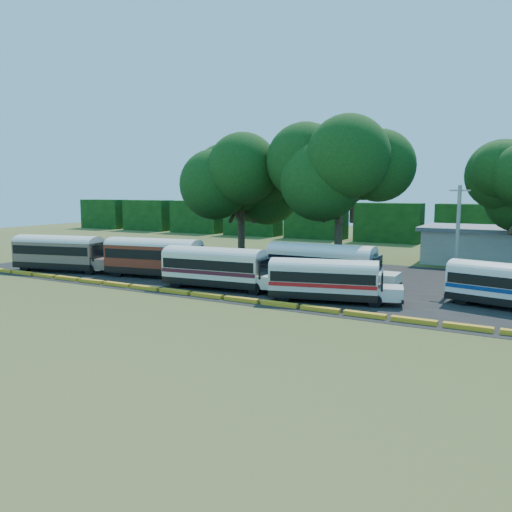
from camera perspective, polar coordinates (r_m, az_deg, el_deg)
The scene contains 13 objects.
ground at distance 35.74m, azimuth -4.55°, elevation -5.28°, with size 160.00×160.00×0.00m, color #304717.
asphalt_strip at distance 45.62m, azimuth 4.86°, elevation -2.48°, with size 64.00×24.00×0.02m, color black.
curb at distance 36.53m, azimuth -3.69°, elevation -4.75°, with size 53.70×0.45×0.30m.
treeline_backdrop at distance 79.57m, azimuth 14.90°, elevation 3.72°, with size 130.00×4.00×6.00m.
bus_beige at distance 52.41m, azimuth -21.42°, elevation 0.56°, with size 11.10×4.93×3.54m.
bus_red at distance 46.39m, azimuth -11.36°, elevation 0.12°, with size 11.19×4.48×3.58m.
bus_cream_west at distance 40.18m, azimuth -4.52°, elevation -1.09°, with size 10.46×3.52×3.37m.
bus_cream_east at distance 41.32m, azimuth 7.73°, elevation -0.76°, with size 10.85×2.87×3.55m.
bus_white_red at distance 35.78m, azimuth 8.06°, elevation -2.49°, with size 9.61×4.51×3.07m.
bus_white_blue at distance 37.36m, azimuth 27.18°, elevation -2.83°, with size 9.60×4.26×3.07m.
tree_west at distance 57.41m, azimuth -1.71°, elevation 8.93°, with size 10.42×10.42×13.19m.
tree_center at distance 50.92m, azimuth 9.57°, elevation 10.21°, with size 10.60×10.60×14.33m.
utility_pole at distance 43.19m, azimuth 22.04°, elevation 2.14°, with size 1.60×0.30×8.31m.
Camera 1 is at (19.30, -29.03, 7.89)m, focal length 35.00 mm.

